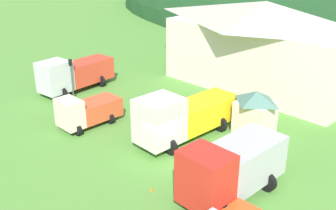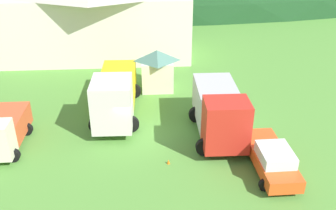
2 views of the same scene
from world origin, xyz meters
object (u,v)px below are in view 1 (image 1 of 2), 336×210
object	(u,v)px
traffic_light_west	(71,74)
play_shed_cream	(255,112)
tow_truck_silver	(73,73)
flatbed_truck_yellow	(182,116)
traffic_cone_near_pickup	(151,191)
light_truck_cream	(86,111)
crane_truck_red	(231,167)
depot_building	(263,44)
traffic_cone_mid_row	(167,152)

from	to	relation	value
traffic_light_west	play_shed_cream	bearing A→B (deg)	20.60
tow_truck_silver	flatbed_truck_yellow	world-z (taller)	flatbed_truck_yellow
tow_truck_silver	traffic_cone_near_pickup	xyz separation A→B (m)	(16.91, -5.68, -1.70)
light_truck_cream	crane_truck_red	distance (m)	13.00
depot_building	crane_truck_red	bearing A→B (deg)	-61.41
traffic_cone_mid_row	flatbed_truck_yellow	bearing A→B (deg)	106.03
traffic_cone_near_pickup	crane_truck_red	bearing A→B (deg)	39.39
flatbed_truck_yellow	traffic_cone_near_pickup	xyz separation A→B (m)	(3.19, -5.80, -1.76)
depot_building	traffic_cone_near_pickup	world-z (taller)	depot_building
tow_truck_silver	traffic_light_west	world-z (taller)	traffic_light_west
light_truck_cream	depot_building	bearing A→B (deg)	165.81
play_shed_cream	traffic_cone_near_pickup	world-z (taller)	play_shed_cream
play_shed_cream	flatbed_truck_yellow	size ratio (longest dim) A/B	0.38
tow_truck_silver	traffic_light_west	xyz separation A→B (m)	(1.62, -1.15, 0.54)
depot_building	traffic_light_west	bearing A→B (deg)	-124.22
light_truck_cream	traffic_cone_near_pickup	size ratio (longest dim) A/B	8.73
tow_truck_silver	light_truck_cream	bearing A→B (deg)	58.13
flatbed_truck_yellow	crane_truck_red	bearing A→B (deg)	66.21
play_shed_cream	traffic_light_west	bearing A→B (deg)	-159.40
depot_building	tow_truck_silver	world-z (taller)	depot_building
light_truck_cream	flatbed_truck_yellow	xyz separation A→B (m)	(6.47, 3.56, 0.54)
depot_building	flatbed_truck_yellow	xyz separation A→B (m)	(2.31, -13.12, -2.39)
light_truck_cream	play_shed_cream	bearing A→B (deg)	129.85
tow_truck_silver	crane_truck_red	world-z (taller)	crane_truck_red
play_shed_cream	crane_truck_red	world-z (taller)	crane_truck_red
traffic_cone_mid_row	traffic_cone_near_pickup	bearing A→B (deg)	-55.09
play_shed_cream	crane_truck_red	bearing A→B (deg)	-64.91
crane_truck_red	traffic_cone_mid_row	world-z (taller)	crane_truck_red
depot_building	crane_truck_red	size ratio (longest dim) A/B	2.84
play_shed_cream	light_truck_cream	distance (m)	12.39
play_shed_cream	traffic_cone_near_pickup	distance (m)	10.35
play_shed_cream	crane_truck_red	size ratio (longest dim) A/B	0.49
play_shed_cream	light_truck_cream	world-z (taller)	play_shed_cream
traffic_cone_near_pickup	traffic_cone_mid_row	world-z (taller)	traffic_cone_mid_row
crane_truck_red	traffic_light_west	distance (m)	18.71
depot_building	light_truck_cream	distance (m)	17.44
flatbed_truck_yellow	traffic_cone_near_pickup	world-z (taller)	flatbed_truck_yellow
crane_truck_red	traffic_cone_near_pickup	size ratio (longest dim) A/B	12.05
tow_truck_silver	traffic_light_west	bearing A→B (deg)	48.11
crane_truck_red	traffic_cone_near_pickup	bearing A→B (deg)	-49.71
depot_building	traffic_light_west	distance (m)	17.51
depot_building	tow_truck_silver	bearing A→B (deg)	-130.73
depot_building	crane_truck_red	distance (m)	18.60
crane_truck_red	traffic_cone_near_pickup	world-z (taller)	crane_truck_red
light_truck_cream	crane_truck_red	size ratio (longest dim) A/B	0.72
flatbed_truck_yellow	traffic_cone_near_pickup	size ratio (longest dim) A/B	15.47
traffic_light_west	depot_building	bearing A→B (deg)	55.78
play_shed_cream	depot_building	bearing A→B (deg)	121.41
flatbed_truck_yellow	traffic_light_west	xyz separation A→B (m)	(-12.10, -1.27, 0.48)
traffic_light_west	traffic_cone_near_pickup	xyz separation A→B (m)	(15.30, -4.53, -2.24)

